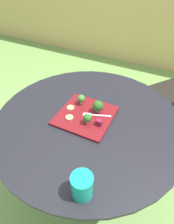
% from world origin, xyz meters
% --- Properties ---
extents(ground_plane, '(12.00, 12.00, 0.00)m').
position_xyz_m(ground_plane, '(0.00, 0.00, 0.00)').
color(ground_plane, '#70994C').
extents(bamboo_fence, '(8.00, 0.08, 1.41)m').
position_xyz_m(bamboo_fence, '(0.00, 2.17, 0.70)').
color(bamboo_fence, tan).
rests_on(bamboo_fence, ground_plane).
extents(patio_table, '(1.03, 1.03, 0.71)m').
position_xyz_m(patio_table, '(0.00, 0.00, 0.50)').
color(patio_table, black).
rests_on(patio_table, ground_plane).
extents(salad_plate, '(0.29, 0.29, 0.01)m').
position_xyz_m(salad_plate, '(-0.02, 0.01, 0.72)').
color(salad_plate, maroon).
rests_on(salad_plate, patio_table).
extents(drinking_glass, '(0.09, 0.09, 0.11)m').
position_xyz_m(drinking_glass, '(0.16, -0.39, 0.76)').
color(drinking_glass, '#149989').
rests_on(drinking_glass, patio_table).
extents(fork, '(0.15, 0.07, 0.00)m').
position_xyz_m(fork, '(0.02, 0.02, 0.73)').
color(fork, silver).
rests_on(fork, salad_plate).
extents(broccoli_floret_0, '(0.04, 0.04, 0.06)m').
position_xyz_m(broccoli_floret_0, '(0.02, -0.05, 0.76)').
color(broccoli_floret_0, '#99B770').
rests_on(broccoli_floret_0, salad_plate).
extents(broccoli_floret_1, '(0.06, 0.06, 0.07)m').
position_xyz_m(broccoli_floret_1, '(0.03, 0.06, 0.77)').
color(broccoli_floret_1, '#99B770').
rests_on(broccoli_floret_1, salad_plate).
extents(broccoli_floret_2, '(0.04, 0.04, 0.06)m').
position_xyz_m(broccoli_floret_2, '(-0.09, 0.08, 0.76)').
color(broccoli_floret_2, '#99B770').
rests_on(broccoli_floret_2, salad_plate).
extents(cucumber_slice_0, '(0.04, 0.04, 0.01)m').
position_xyz_m(cucumber_slice_0, '(-0.12, 0.02, 0.73)').
color(cucumber_slice_0, '#8EB766').
rests_on(cucumber_slice_0, salad_plate).
extents(cucumber_slice_1, '(0.04, 0.04, 0.01)m').
position_xyz_m(cucumber_slice_1, '(-0.09, -0.06, 0.73)').
color(cucumber_slice_1, '#8EB766').
rests_on(cucumber_slice_1, salad_plate).
extents(beet_chunk_0, '(0.03, 0.03, 0.03)m').
position_xyz_m(beet_chunk_0, '(0.08, -0.03, 0.74)').
color(beet_chunk_0, maroon).
rests_on(beet_chunk_0, salad_plate).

